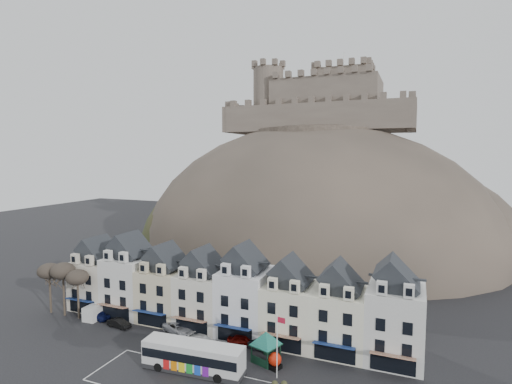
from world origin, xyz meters
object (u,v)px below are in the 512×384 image
red_buoy (275,361)px  car_charcoal (264,346)px  flagpole (278,342)px  car_maroon (244,340)px  car_black (119,323)px  bus_shelter (266,338)px  car_silver (178,328)px  bus (193,356)px  car_navy (98,315)px  car_white (203,340)px  white_van (98,310)px

red_buoy → car_charcoal: size_ratio=0.46×
flagpole → car_maroon: bearing=139.9°
flagpole → car_black: (-26.36, 4.02, -3.69)m
bus_shelter → car_silver: bus_shelter is taller
car_silver → car_charcoal: car_silver is taller
bus → car_navy: size_ratio=2.89×
red_buoy → car_silver: size_ratio=0.38×
flagpole → car_maroon: 9.52m
flagpole → car_silver: (-17.16, 5.82, -3.58)m
bus_shelter → car_maroon: bearing=165.6°
bus_shelter → car_silver: 15.09m
flagpole → bus: bearing=-166.5°
car_white → car_charcoal: 8.43m
red_buoy → flagpole: 3.90m
car_charcoal → car_white: bearing=105.8°
flagpole → car_silver: 18.47m
car_maroon → car_charcoal: 3.12m
car_silver → car_maroon: (10.40, -0.13, 0.02)m
white_van → flagpole: bearing=-14.1°
car_white → car_maroon: (5.20, 1.80, 0.13)m
car_black → car_silver: size_ratio=0.73×
flagpole → car_navy: flagpole is taller
red_buoy → car_silver: (-16.18, 4.00, -0.28)m
bus_shelter → car_silver: size_ratio=1.10×
red_buoy → car_navy: size_ratio=0.46×
bus → car_black: 17.81m
bus → car_charcoal: bearing=47.5°
bus → bus_shelter: (7.24, 5.26, 1.10)m
car_white → red_buoy: bearing=-92.4°
car_navy → bus_shelter: bearing=-89.6°
flagpole → car_navy: 32.18m
white_van → car_charcoal: (28.47, -0.47, -0.38)m
bus → car_white: size_ratio=2.89×
white_van → car_black: size_ratio=1.28×
bus → car_maroon: (3.01, 8.04, -1.17)m
car_charcoal → car_silver: bearing=93.9°
bus → car_black: size_ratio=3.24×
bus_shelter → flagpole: flagpole is taller
bus_shelter → car_navy: bearing=-165.5°
car_white → bus_shelter: bearing=-87.6°
white_van → car_black: (5.76, -1.80, -0.46)m
car_white → car_charcoal: size_ratio=0.99×
car_maroon → car_charcoal: (3.10, -0.34, -0.04)m
white_van → car_navy: size_ratio=1.14×
bus → bus_shelter: bus_shelter is taller
car_navy → car_maroon: bearing=-83.9°
car_black → car_charcoal: (22.70, 1.33, 0.08)m
car_black → car_maroon: 19.67m
car_black → car_charcoal: size_ratio=0.88×
bus → car_black: bus is taller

